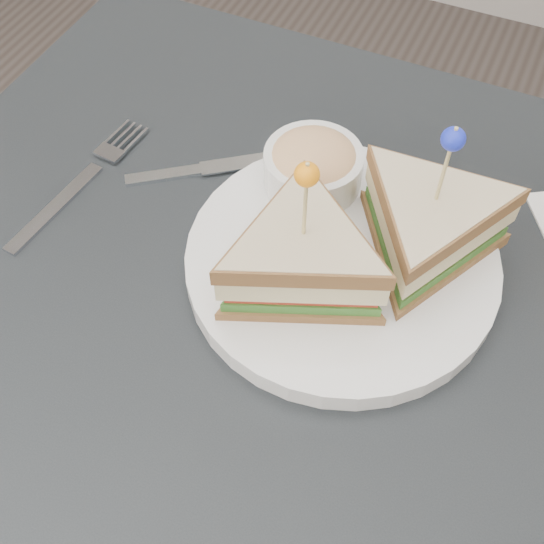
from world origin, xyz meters
The scene contains 5 objects.
ground_plane centered at (0.00, 0.00, 0.00)m, with size 3.50×3.50×0.00m, color #3F3833.
table centered at (0.00, 0.00, 0.67)m, with size 0.80×0.80×0.75m.
plate_meal centered at (0.06, 0.08, 0.80)m, with size 0.34×0.33×0.17m.
cutlery_fork centered at (-0.23, 0.07, 0.75)m, with size 0.04×0.21×0.01m.
cutlery_knife centered at (-0.12, 0.14, 0.75)m, with size 0.17×0.13×0.01m.
Camera 1 is at (0.15, -0.30, 1.27)m, focal length 45.00 mm.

